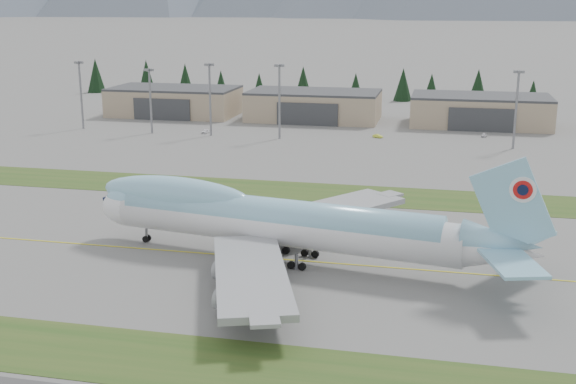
% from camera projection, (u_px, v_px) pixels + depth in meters
% --- Properties ---
extents(ground, '(7000.00, 7000.00, 0.00)m').
position_uv_depth(ground, '(242.00, 256.00, 124.76)').
color(ground, '#60605E').
rests_on(ground, ground).
extents(grass_strip_near, '(400.00, 14.00, 0.08)m').
position_uv_depth(grass_strip_near, '(158.00, 359.00, 88.88)').
color(grass_strip_near, '#2C4D1B').
rests_on(grass_strip_near, ground).
extents(grass_strip_far, '(400.00, 18.00, 0.08)m').
position_uv_depth(grass_strip_far, '(296.00, 192.00, 167.25)').
color(grass_strip_far, '#2C4D1B').
rests_on(grass_strip_far, ground).
extents(taxiway_line_main, '(400.00, 0.40, 0.02)m').
position_uv_depth(taxiway_line_main, '(242.00, 256.00, 124.76)').
color(taxiway_line_main, gold).
rests_on(taxiway_line_main, ground).
extents(boeing_747_freighter, '(80.17, 68.04, 21.02)m').
position_uv_depth(boeing_747_freighter, '(278.00, 221.00, 121.41)').
color(boeing_747_freighter, white).
rests_on(boeing_747_freighter, ground).
extents(hangar_left, '(48.00, 26.60, 10.80)m').
position_uv_depth(hangar_left, '(175.00, 101.00, 279.47)').
color(hangar_left, tan).
rests_on(hangar_left, ground).
extents(hangar_center, '(48.00, 26.60, 10.80)m').
position_uv_depth(hangar_center, '(314.00, 105.00, 268.04)').
color(hangar_center, tan).
rests_on(hangar_center, ground).
extents(hangar_right, '(48.00, 26.60, 10.80)m').
position_uv_depth(hangar_right, '(480.00, 110.00, 255.58)').
color(hangar_right, tan).
rests_on(hangar_right, ground).
extents(floodlight_masts, '(192.08, 8.37, 23.69)m').
position_uv_depth(floodlight_masts, '(307.00, 89.00, 226.70)').
color(floodlight_masts, gray).
rests_on(floodlight_masts, ground).
extents(service_vehicle_a, '(2.15, 3.99, 1.29)m').
position_uv_depth(service_vehicle_a, '(206.00, 133.00, 241.96)').
color(service_vehicle_a, white).
rests_on(service_vehicle_a, ground).
extents(service_vehicle_b, '(3.57, 2.67, 1.12)m').
position_uv_depth(service_vehicle_b, '(378.00, 138.00, 233.76)').
color(service_vehicle_b, '#D5E739').
rests_on(service_vehicle_b, ground).
extents(service_vehicle_c, '(2.06, 3.83, 1.05)m').
position_uv_depth(service_vehicle_c, '(484.00, 137.00, 235.31)').
color(service_vehicle_c, silver).
rests_on(service_vehicle_c, ground).
extents(conifer_belt, '(269.90, 13.41, 16.73)m').
position_uv_depth(conifer_belt, '(363.00, 83.00, 322.73)').
color(conifer_belt, black).
rests_on(conifer_belt, ground).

